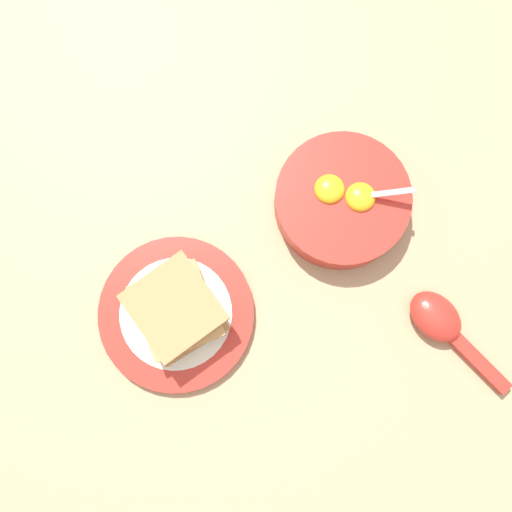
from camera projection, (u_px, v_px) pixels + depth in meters
The scene contains 5 objects.
ground_plane at pixel (274, 263), 0.80m from camera, with size 3.00×3.00×0.00m, color tan.
egg_bowl at pixel (338, 200), 0.78m from camera, with size 0.18×0.18×0.08m.
toast_plate at pixel (173, 313), 0.78m from camera, with size 0.20×0.20×0.01m.
toast_sandwich at pixel (173, 310), 0.75m from camera, with size 0.14×0.14×0.06m.
soup_spoon at pixel (439, 323), 0.77m from camera, with size 0.12×0.16×0.03m.
Camera 1 is at (0.12, 0.00, 0.79)m, focal length 42.00 mm.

